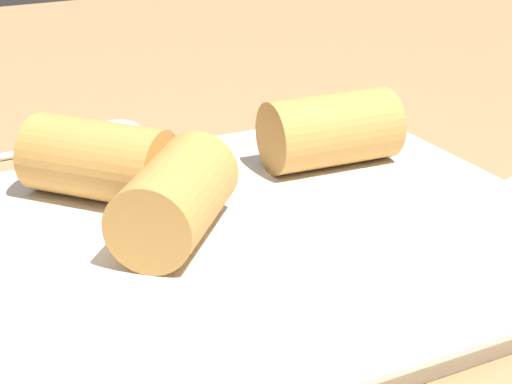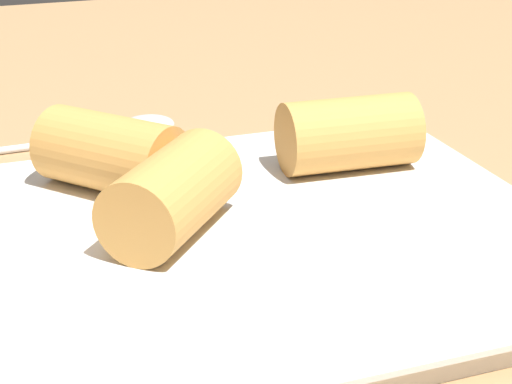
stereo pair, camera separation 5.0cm
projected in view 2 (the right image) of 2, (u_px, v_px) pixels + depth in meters
table_surface at (192, 282)px, 42.81cm from camera, size 180.00×140.00×2.00cm
serving_plate at (256, 236)px, 43.63cm from camera, size 30.18×26.50×1.50cm
roll_front_left at (355, 133)px, 49.46cm from camera, size 8.59×4.67×4.24cm
roll_front_right at (176, 191)px, 41.69cm from camera, size 8.28×8.62×4.24cm
roll_back_left at (117, 155)px, 46.26cm from camera, size 8.27×8.63×4.24cm
spoon at (130, 129)px, 59.22cm from camera, size 16.15×3.18×1.35cm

